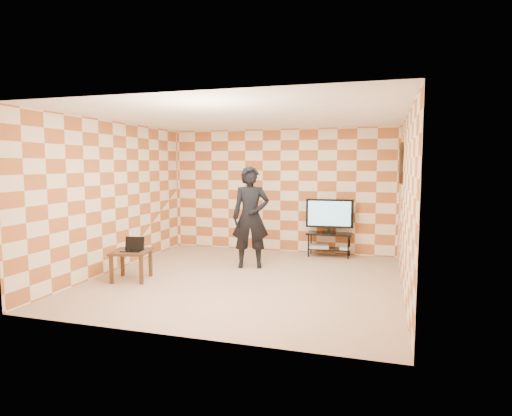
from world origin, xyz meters
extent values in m
plane|color=#C5A68C|center=(0.00, 0.00, 0.00)|extent=(5.00, 5.00, 0.00)
cube|color=beige|center=(0.00, 2.50, 1.35)|extent=(5.00, 0.02, 2.70)
cube|color=beige|center=(0.00, -2.50, 1.35)|extent=(5.00, 0.02, 2.70)
cube|color=beige|center=(-2.50, 0.00, 1.35)|extent=(0.02, 5.00, 2.70)
cube|color=beige|center=(2.50, 0.00, 1.35)|extent=(0.02, 5.00, 2.70)
cube|color=white|center=(0.00, 0.00, 2.70)|extent=(5.00, 5.00, 0.02)
cube|color=black|center=(2.47, 1.55, 1.95)|extent=(0.04, 0.72, 0.72)
cube|color=black|center=(2.47, 1.55, 1.95)|extent=(0.04, 0.03, 0.68)
cube|color=black|center=(2.47, 1.55, 1.95)|extent=(0.04, 0.68, 0.03)
cube|color=black|center=(1.12, 2.22, 0.48)|extent=(0.93, 0.42, 0.04)
cube|color=black|center=(1.12, 2.22, 0.16)|extent=(0.83, 0.37, 0.03)
cylinder|color=black|center=(0.71, 2.05, 0.25)|extent=(0.03, 0.03, 0.50)
cylinder|color=black|center=(0.71, 2.39, 0.25)|extent=(0.03, 0.03, 0.50)
cylinder|color=black|center=(1.53, 2.05, 0.25)|extent=(0.03, 0.03, 0.50)
cylinder|color=black|center=(1.53, 2.39, 0.25)|extent=(0.03, 0.03, 0.50)
cube|color=black|center=(1.12, 2.22, 0.52)|extent=(0.30, 0.20, 0.03)
cube|color=black|center=(1.12, 2.22, 0.57)|extent=(0.08, 0.06, 0.08)
cube|color=black|center=(1.12, 2.22, 0.91)|extent=(0.98, 0.13, 0.60)
cube|color=#6EAFC8|center=(1.12, 2.19, 0.91)|extent=(0.87, 0.07, 0.51)
cube|color=#AFB0B2|center=(0.91, 2.19, 0.21)|extent=(0.45, 0.36, 0.07)
cube|color=silver|center=(1.46, 2.17, 0.20)|extent=(0.22, 0.18, 0.05)
cube|color=#3C2613|center=(-1.83, -0.57, 0.48)|extent=(0.71, 0.71, 0.04)
cube|color=#3C2613|center=(-2.01, -0.87, 0.23)|extent=(0.06, 0.06, 0.46)
cube|color=#3C2613|center=(-2.12, -0.39, 0.23)|extent=(0.06, 0.06, 0.46)
cube|color=#3C2613|center=(-1.53, -0.76, 0.23)|extent=(0.06, 0.06, 0.46)
cube|color=#3C2613|center=(-1.64, -0.28, 0.23)|extent=(0.06, 0.06, 0.46)
cube|color=black|center=(-1.78, -0.61, 0.51)|extent=(0.36, 0.28, 0.02)
cube|color=black|center=(-1.80, -0.49, 0.61)|extent=(0.33, 0.11, 0.21)
imported|color=black|center=(-0.18, 0.85, 0.95)|extent=(0.79, 0.63, 1.89)
camera|label=1|loc=(2.16, -6.70, 1.93)|focal=30.00mm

